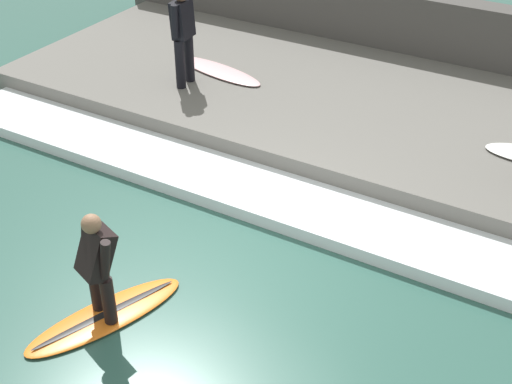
# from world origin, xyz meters

# --- Properties ---
(ground_plane) EXTENTS (28.00, 28.00, 0.00)m
(ground_plane) POSITION_xyz_m (0.00, 0.00, 0.00)
(ground_plane) COLOR #2D564C
(concrete_ledge) EXTENTS (4.40, 12.39, 0.41)m
(concrete_ledge) POSITION_xyz_m (4.12, 0.00, 0.21)
(concrete_ledge) COLOR #66635E
(concrete_ledge) RESTS_ON ground_plane
(back_wall) EXTENTS (0.50, 13.01, 1.47)m
(back_wall) POSITION_xyz_m (6.57, 0.00, 0.74)
(back_wall) COLOR #474442
(back_wall) RESTS_ON ground_plane
(wave_foam_crest) EXTENTS (1.13, 11.77, 0.18)m
(wave_foam_crest) POSITION_xyz_m (1.36, 0.00, 0.09)
(wave_foam_crest) COLOR silver
(wave_foam_crest) RESTS_ON ground_plane
(surfboard_riding) EXTENTS (1.97, 1.17, 0.07)m
(surfboard_riding) POSITION_xyz_m (-1.56, 0.69, 0.03)
(surfboard_riding) COLOR orange
(surfboard_riding) RESTS_ON ground_plane
(surfer_riding) EXTENTS (0.49, 0.57, 1.33)m
(surfer_riding) POSITION_xyz_m (-1.56, 0.69, 0.80)
(surfer_riding) COLOR black
(surfer_riding) RESTS_ON surfboard_riding
(surfer_waiting_near) EXTENTS (0.56, 0.30, 1.65)m
(surfer_waiting_near) POSITION_xyz_m (3.22, 2.94, 1.34)
(surfer_waiting_near) COLOR black
(surfer_waiting_near) RESTS_ON concrete_ledge
(surfboard_waiting_near) EXTENTS (0.84, 1.92, 0.06)m
(surfboard_waiting_near) POSITION_xyz_m (3.90, 2.70, 0.44)
(surfboard_waiting_near) COLOR beige
(surfboard_waiting_near) RESTS_ON concrete_ledge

